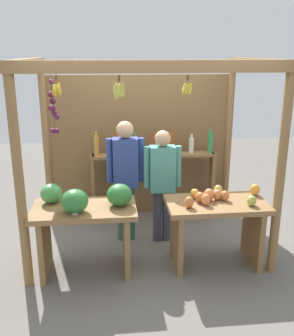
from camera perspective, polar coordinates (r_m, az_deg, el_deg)
name	(u,v)px	position (r m, az deg, el deg)	size (l,w,h in m)	color
ground_plane	(146,239)	(5.27, -0.21, -10.45)	(12.00, 12.00, 0.00)	slate
market_stall	(142,133)	(5.20, -0.76, 5.21)	(2.84, 1.94, 2.34)	olive
fruit_counter_left	(85,216)	(4.35, -9.13, -7.02)	(1.15, 0.67, 1.03)	olive
fruit_counter_right	(216,218)	(4.55, 10.18, -7.22)	(1.16, 0.64, 0.93)	olive
bottle_shelf_unit	(154,167)	(5.63, 1.05, 0.15)	(1.82, 0.22, 1.36)	olive
vendor_man	(126,171)	(4.93, -3.19, -0.41)	(0.48, 0.22, 1.60)	#315B48
vendor_woman	(162,177)	(4.92, 2.27, -1.37)	(0.48, 0.20, 1.49)	#3B3F4F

